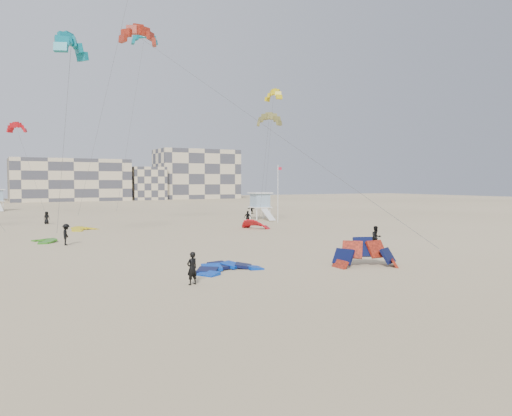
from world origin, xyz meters
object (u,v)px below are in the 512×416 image
kitesurfer_main (192,268)px  lifeguard_tower_near (260,206)px  kite_ground_orange (366,267)px  kite_ground_blue (228,271)px

kitesurfer_main → lifeguard_tower_near: (25.35, 38.62, 1.07)m
kite_ground_orange → lifeguard_tower_near: size_ratio=0.82×
kitesurfer_main → lifeguard_tower_near: lifeguard_tower_near is taller
lifeguard_tower_near → kite_ground_blue: bearing=-119.4°
kite_ground_orange → kitesurfer_main: bearing=-159.3°
kite_ground_blue → lifeguard_tower_near: size_ratio=0.77×
kite_ground_blue → kitesurfer_main: bearing=-151.2°
kite_ground_blue → kite_ground_orange: (8.54, -2.82, 0.00)m
kite_ground_orange → kitesurfer_main: kite_ground_orange is taller
lifeguard_tower_near → kitesurfer_main: bearing=-121.2°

